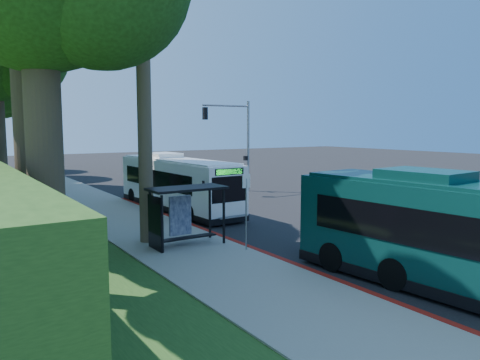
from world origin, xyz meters
TOP-DOWN VIEW (x-y plane):
  - ground at (0.00, 0.00)m, footprint 140.00×140.00m
  - sidewalk at (-7.30, 0.00)m, footprint 4.50×70.00m
  - red_curb at (-5.00, -4.00)m, footprint 0.25×30.00m
  - grass_verge at (-13.00, 5.00)m, footprint 8.00×70.00m
  - bus_shelter at (-7.26, -2.86)m, footprint 3.20×1.51m
  - stop_sign_pole at (-5.40, -5.00)m, footprint 0.35×0.06m
  - traffic_signal_pole at (3.78, 10.00)m, footprint 4.10×0.30m
  - white_bus at (-3.50, 5.47)m, footprint 2.89×11.45m
  - pickup at (0.32, 10.27)m, footprint 3.68×6.11m

SIDE VIEW (x-z plane):
  - ground at x=0.00m, z-range 0.00..0.00m
  - grass_verge at x=-13.00m, z-range 0.00..0.06m
  - sidewalk at x=-7.30m, z-range 0.00..0.12m
  - red_curb at x=-5.00m, z-range 0.00..0.13m
  - pickup at x=0.32m, z-range 0.00..1.59m
  - white_bus at x=-3.50m, z-range -0.04..3.35m
  - bus_shelter at x=-7.26m, z-range 0.53..3.08m
  - stop_sign_pole at x=-5.40m, z-range 0.50..3.67m
  - traffic_signal_pole at x=3.78m, z-range 0.92..7.92m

